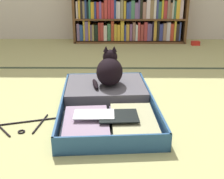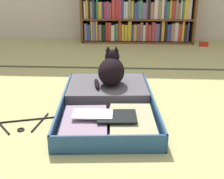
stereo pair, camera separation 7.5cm
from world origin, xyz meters
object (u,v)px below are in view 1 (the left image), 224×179
at_px(clothes_hanger, 21,125).
at_px(small_red_pouch, 195,43).
at_px(bookshelf, 130,8).
at_px(open_suitcase, 107,101).
at_px(black_cat, 109,70).

height_order(clothes_hanger, small_red_pouch, small_red_pouch).
bearing_deg(bookshelf, clothes_hanger, -106.97).
distance_m(open_suitcase, clothes_hanger, 0.56).
height_order(bookshelf, small_red_pouch, bookshelf).
distance_m(bookshelf, clothes_hanger, 2.53).
bearing_deg(open_suitcase, bookshelf, 83.58).
bearing_deg(black_cat, bookshelf, 83.43).
bearing_deg(black_cat, small_red_pouch, 58.64).
relative_size(black_cat, clothes_hanger, 0.64).
relative_size(clothes_hanger, small_red_pouch, 4.15).
bearing_deg(open_suitcase, clothes_hanger, -151.44).
bearing_deg(open_suitcase, black_cat, 85.28).
distance_m(black_cat, small_red_pouch, 2.03).
bearing_deg(bookshelf, black_cat, -96.57).
bearing_deg(small_red_pouch, open_suitcase, -119.30).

